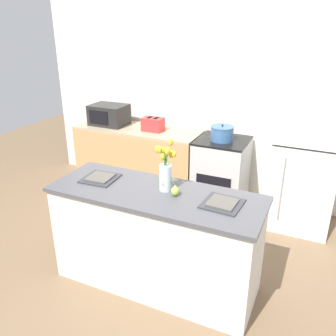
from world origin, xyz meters
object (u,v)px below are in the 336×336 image
object	(u,v)px
stove_range	(221,174)
pear_figurine	(175,191)
cooking_pot	(222,133)
toaster	(153,124)
flower_vase	(165,170)
plate_setting_left	(100,178)
refrigerator	(306,158)
plate_setting_right	(222,203)
microwave	(109,115)

from	to	relation	value
stove_range	pear_figurine	distance (m)	1.67
stove_range	cooking_pot	size ratio (longest dim) A/B	3.31
pear_figurine	toaster	distance (m)	1.86
flower_vase	pear_figurine	xyz separation A→B (m)	(0.12, -0.06, -0.13)
pear_figurine	stove_range	bearing A→B (deg)	92.66
plate_setting_left	cooking_pot	bearing A→B (deg)	67.02
refrigerator	plate_setting_left	distance (m)	2.25
pear_figurine	plate_setting_left	size ratio (longest dim) A/B	0.37
toaster	pear_figurine	bearing A→B (deg)	-57.52
refrigerator	flower_vase	distance (m)	1.84
plate_setting_right	cooking_pot	distance (m)	1.62
flower_vase	cooking_pot	size ratio (longest dim) A/B	1.57
plate_setting_left	plate_setting_right	xyz separation A→B (m)	(1.13, 0.00, 0.00)
flower_vase	plate_setting_right	distance (m)	0.53
refrigerator	plate_setting_left	bearing A→B (deg)	-135.73
stove_range	cooking_pot	distance (m)	0.54
plate_setting_right	cooking_pot	bearing A→B (deg)	106.97
flower_vase	toaster	world-z (taller)	flower_vase
flower_vase	pear_figurine	world-z (taller)	flower_vase
flower_vase	plate_setting_left	xyz separation A→B (m)	(-0.62, -0.05, -0.17)
toaster	cooking_pot	size ratio (longest dim) A/B	1.02
stove_range	flower_vase	distance (m)	1.65
plate_setting_left	plate_setting_right	distance (m)	1.13
microwave	plate_setting_right	bearing A→B (deg)	-37.31
refrigerator	toaster	world-z (taller)	refrigerator
pear_figurine	toaster	bearing A→B (deg)	122.48
refrigerator	stove_range	bearing A→B (deg)	-179.96
pear_figurine	plate_setting_right	world-z (taller)	pear_figurine
stove_range	toaster	xyz separation A→B (m)	(-0.93, -0.02, 0.54)
stove_range	flower_vase	xyz separation A→B (m)	(-0.04, -1.52, 0.64)
flower_vase	microwave	size ratio (longest dim) A/B	0.90
plate_setting_left	stove_range	bearing A→B (deg)	67.13
refrigerator	microwave	size ratio (longest dim) A/B	3.46
refrigerator	pear_figurine	xyz separation A→B (m)	(-0.88, -1.59, 0.13)
flower_vase	plate_setting_right	size ratio (longest dim) A/B	1.39
flower_vase	pear_figurine	distance (m)	0.19
microwave	cooking_pot	bearing A→B (deg)	-0.97
pear_figurine	cooking_pot	bearing A→B (deg)	93.01
flower_vase	pear_figurine	size ratio (longest dim) A/B	3.81
refrigerator	microwave	world-z (taller)	refrigerator
stove_range	plate_setting_right	xyz separation A→B (m)	(0.46, -1.57, 0.47)
stove_range	refrigerator	xyz separation A→B (m)	(0.95, 0.00, 0.38)
refrigerator	pear_figurine	size ratio (longest dim) A/B	14.71
stove_range	pear_figurine	xyz separation A→B (m)	(0.07, -1.59, 0.51)
cooking_pot	stove_range	bearing A→B (deg)	73.39
stove_range	plate_setting_right	bearing A→B (deg)	-73.59
stove_range	pear_figurine	world-z (taller)	pear_figurine
flower_vase	stove_range	bearing A→B (deg)	88.40
flower_vase	plate_setting_left	bearing A→B (deg)	-175.65
refrigerator	pear_figurine	distance (m)	1.82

